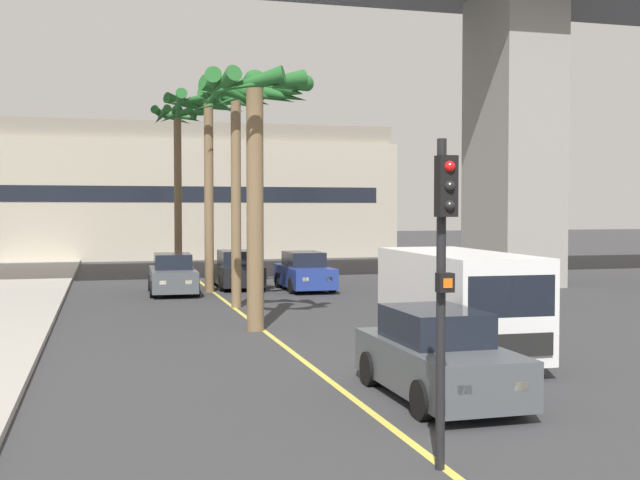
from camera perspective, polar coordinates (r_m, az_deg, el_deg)
The scene contains 12 objects.
lane_stripe_center at distance 25.96m, azimuth -5.81°, elevation -5.10°, with size 0.14×56.00×0.01m, color #DBCC4C.
pier_building_backdrop at distance 55.71m, azimuth -10.89°, elevation 3.33°, with size 30.59×8.04×8.92m.
car_queue_front at distance 33.66m, azimuth -5.93°, elevation -2.19°, with size 1.86×4.11×1.56m.
car_queue_second at distance 14.27m, azimuth 8.35°, elevation -8.28°, with size 1.85×4.11×1.56m.
car_queue_third at distance 31.68m, azimuth -10.46°, elevation -2.49°, with size 1.93×4.15×1.56m.
car_queue_fourth at distance 32.52m, azimuth -1.13°, elevation -2.33°, with size 1.84×4.10×1.56m.
delivery_van at distance 17.91m, azimuth 9.77°, elevation -4.31°, with size 2.27×5.30×2.36m.
traffic_light_median_near at distance 10.11m, azimuth 8.81°, elevation -1.23°, with size 0.24×0.37×4.20m.
palm_tree_near_median at distance 21.79m, azimuth -4.64°, elevation 8.43°, with size 3.12×3.25×7.06m.
palm_tree_mid_median at distance 27.02m, azimuth -6.10°, elevation 8.64°, with size 2.64×2.68×7.60m.
palm_tree_far_median at distance 42.63m, azimuth -10.11°, elevation 6.96°, with size 2.84×2.88×8.72m.
palm_tree_farthest_median at distance 32.05m, azimuth -8.02°, elevation 7.92°, with size 3.37×3.58×7.99m.
Camera 1 is at (-4.18, -1.40, 3.32)m, focal length 44.83 mm.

